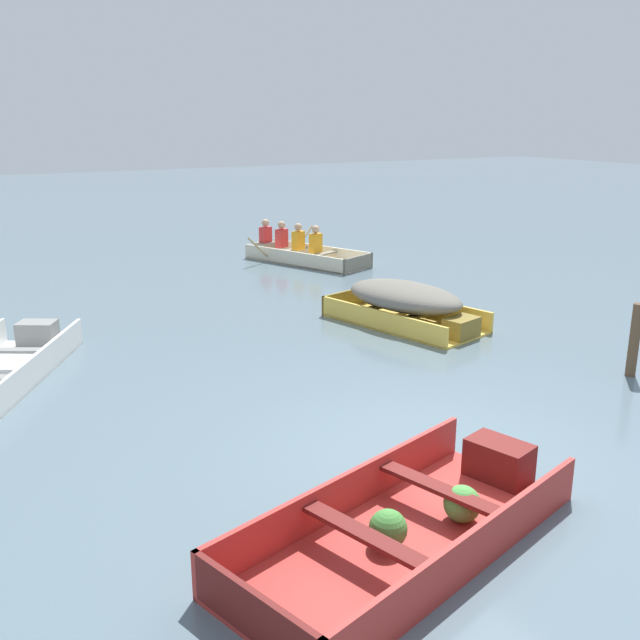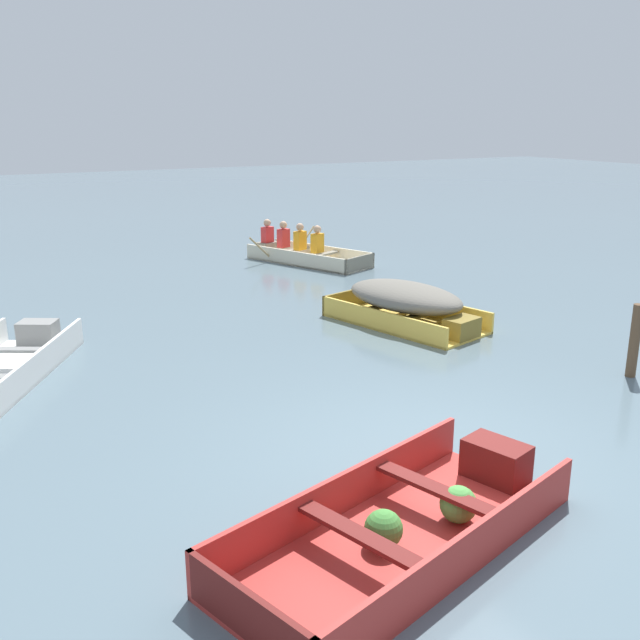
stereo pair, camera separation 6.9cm
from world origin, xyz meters
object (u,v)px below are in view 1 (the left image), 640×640
object	(u,v)px
dinghy_red_foreground	(418,520)
rowboat_cream_with_crew	(299,252)
skiff_yellow_near_moored	(406,301)
mooring_post	(634,340)

from	to	relation	value
dinghy_red_foreground	rowboat_cream_with_crew	world-z (taller)	rowboat_cream_with_crew
dinghy_red_foreground	skiff_yellow_near_moored	xyz separation A→B (m)	(3.50, 5.11, 0.25)
dinghy_red_foreground	mooring_post	bearing A→B (deg)	19.63
mooring_post	rowboat_cream_with_crew	bearing A→B (deg)	92.29
rowboat_cream_with_crew	dinghy_red_foreground	bearing A→B (deg)	-112.38
skiff_yellow_near_moored	dinghy_red_foreground	bearing A→B (deg)	-124.45
skiff_yellow_near_moored	rowboat_cream_with_crew	bearing A→B (deg)	81.00
dinghy_red_foreground	mooring_post	world-z (taller)	mooring_post
skiff_yellow_near_moored	mooring_post	world-z (taller)	mooring_post
dinghy_red_foreground	rowboat_cream_with_crew	xyz separation A→B (m)	(4.38, 10.64, 0.09)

